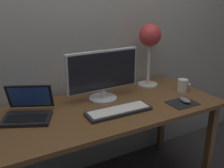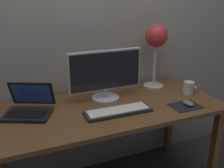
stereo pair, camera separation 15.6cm
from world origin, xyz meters
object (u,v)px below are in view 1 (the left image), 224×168
(keyboard_main, at_px, (119,111))
(mouse, at_px, (185,100))
(desk_lamp, at_px, (150,40))
(laptop, at_px, (28,108))
(coffee_mug, at_px, (183,85))
(monitor, at_px, (103,74))

(keyboard_main, xyz_separation_m, mouse, (0.49, -0.09, 0.01))
(desk_lamp, distance_m, mouse, 0.56)
(keyboard_main, bearing_deg, laptop, 156.26)
(laptop, relative_size, coffee_mug, 3.25)
(monitor, bearing_deg, coffee_mug, -13.89)
(keyboard_main, height_order, coffee_mug, coffee_mug)
(coffee_mug, bearing_deg, desk_lamp, 124.27)
(monitor, relative_size, keyboard_main, 1.23)
(laptop, distance_m, mouse, 1.07)
(keyboard_main, distance_m, laptop, 0.58)
(laptop, xyz_separation_m, coffee_mug, (1.16, -0.14, -0.01))
(desk_lamp, relative_size, mouse, 5.32)
(desk_lamp, height_order, coffee_mug, desk_lamp)
(keyboard_main, bearing_deg, desk_lamp, 35.19)
(mouse, bearing_deg, laptop, 162.58)
(laptop, relative_size, desk_lamp, 0.73)
(monitor, bearing_deg, desk_lamp, 10.42)
(laptop, distance_m, desk_lamp, 1.06)
(monitor, distance_m, laptop, 0.56)
(coffee_mug, bearing_deg, laptop, 173.24)
(monitor, xyz_separation_m, laptop, (-0.54, -0.02, -0.14))
(monitor, height_order, laptop, monitor)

